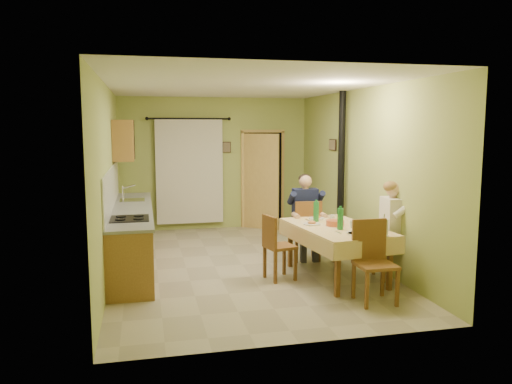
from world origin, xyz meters
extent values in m
cube|color=tan|center=(0.00, 0.00, 0.00)|extent=(4.00, 6.00, 0.01)
cube|color=#A5B25B|center=(0.00, 3.00, 1.40)|extent=(4.00, 0.04, 2.80)
cube|color=#A5B25B|center=(0.00, -3.00, 1.40)|extent=(4.00, 0.04, 2.80)
cube|color=#A5B25B|center=(-2.00, 0.00, 1.40)|extent=(0.04, 6.00, 2.80)
cube|color=#A5B25B|center=(2.00, 0.00, 1.40)|extent=(0.04, 6.00, 2.80)
cube|color=white|center=(0.00, 0.00, 2.80)|extent=(4.00, 6.00, 0.04)
cube|color=olive|center=(-1.70, 0.40, 0.44)|extent=(0.60, 3.60, 0.88)
cube|color=gray|center=(-1.70, 0.40, 0.90)|extent=(0.64, 3.64, 0.04)
cube|color=white|center=(-1.99, 0.40, 1.23)|extent=(0.02, 3.60, 0.66)
cube|color=silver|center=(-1.70, 1.20, 0.92)|extent=(0.42, 0.42, 0.03)
cube|color=black|center=(-1.70, -0.60, 0.93)|extent=(0.52, 0.56, 0.02)
cube|color=black|center=(-1.40, -0.60, 0.45)|extent=(0.01, 0.55, 0.55)
cube|color=olive|center=(-1.82, 1.70, 1.95)|extent=(0.35, 1.40, 0.70)
cylinder|color=black|center=(-0.55, 2.88, 2.35)|extent=(1.70, 0.04, 0.04)
cube|color=silver|center=(-0.55, 2.90, 1.25)|extent=(1.40, 0.06, 2.20)
cube|color=black|center=(1.05, 2.98, 1.03)|extent=(0.84, 0.03, 2.06)
cube|color=tan|center=(0.60, 2.97, 1.03)|extent=(0.06, 0.06, 2.12)
cube|color=tan|center=(1.50, 2.97, 1.03)|extent=(0.06, 0.06, 2.12)
cube|color=tan|center=(1.05, 2.97, 2.09)|extent=(0.96, 0.06, 0.06)
cube|color=tan|center=(0.95, 2.70, 1.02)|extent=(0.65, 0.56, 2.04)
cube|color=#DDBA79|center=(1.20, -0.97, 0.74)|extent=(1.26, 1.88, 0.04)
cube|color=#DDBA79|center=(1.31, -1.84, 0.63)|extent=(1.04, 0.15, 0.22)
cube|color=#DDBA79|center=(1.09, -0.10, 0.63)|extent=(1.04, 0.15, 0.22)
cube|color=#DDBA79|center=(0.68, -1.04, 0.63)|extent=(0.24, 1.75, 0.22)
cube|color=#DDBA79|center=(1.72, -0.90, 0.63)|extent=(0.24, 1.75, 0.22)
cylinder|color=white|center=(1.12, -0.35, 0.77)|extent=(0.25, 0.25, 0.02)
ellipsoid|color=#CC7233|center=(1.12, -0.35, 0.79)|extent=(0.12, 0.12, 0.05)
cylinder|color=white|center=(1.26, -1.55, 0.77)|extent=(0.25, 0.25, 0.02)
ellipsoid|color=#CC7233|center=(1.26, -1.55, 0.79)|extent=(0.12, 0.12, 0.05)
cylinder|color=white|center=(1.50, -1.29, 0.77)|extent=(0.25, 0.25, 0.02)
ellipsoid|color=#CC7233|center=(1.50, -1.29, 0.79)|extent=(0.12, 0.12, 0.05)
cylinder|color=white|center=(0.89, -0.77, 0.77)|extent=(0.25, 0.25, 0.02)
ellipsoid|color=#CC7233|center=(0.89, -0.77, 0.79)|extent=(0.12, 0.12, 0.05)
cylinder|color=#DE673C|center=(1.20, -0.92, 0.80)|extent=(0.26, 0.26, 0.08)
cylinder|color=white|center=(1.27, -1.51, 0.77)|extent=(0.28, 0.28, 0.02)
cube|color=tan|center=(1.24, -1.51, 0.79)|extent=(0.07, 0.07, 0.03)
cube|color=tan|center=(1.34, -1.51, 0.79)|extent=(0.05, 0.07, 0.03)
cube|color=tan|center=(1.26, -1.56, 0.79)|extent=(0.07, 0.07, 0.03)
cube|color=tan|center=(1.28, -1.55, 0.79)|extent=(0.05, 0.07, 0.03)
cube|color=tan|center=(1.27, -1.52, 0.79)|extent=(0.07, 0.06, 0.03)
cube|color=tan|center=(1.26, -1.54, 0.79)|extent=(0.07, 0.06, 0.03)
cube|color=tan|center=(1.23, -1.53, 0.79)|extent=(0.04, 0.06, 0.03)
cylinder|color=silver|center=(1.37, -1.12, 0.81)|extent=(0.07, 0.07, 0.10)
cylinder|color=silver|center=(1.29, -0.59, 0.81)|extent=(0.07, 0.07, 0.10)
cylinder|color=white|center=(1.55, -1.73, 0.88)|extent=(0.11, 0.11, 0.22)
cylinder|color=silver|center=(1.55, -1.73, 0.91)|extent=(0.02, 0.02, 0.30)
cube|color=brown|center=(1.08, 0.08, 0.48)|extent=(0.46, 0.46, 0.04)
cube|color=brown|center=(1.06, -0.12, 0.75)|extent=(0.44, 0.07, 0.50)
cube|color=brown|center=(1.29, -2.06, 0.48)|extent=(0.46, 0.46, 0.04)
cube|color=brown|center=(1.29, -1.85, 0.76)|extent=(0.46, 0.05, 0.52)
cube|color=brown|center=(1.99, -1.17, 0.48)|extent=(0.50, 0.50, 0.04)
cube|color=brown|center=(2.20, -1.19, 0.76)|extent=(0.08, 0.46, 0.52)
cube|color=brown|center=(0.39, -0.86, 0.48)|extent=(0.46, 0.46, 0.04)
cube|color=brown|center=(0.22, -0.90, 0.72)|extent=(0.13, 0.38, 0.44)
cube|color=#141938|center=(1.07, -0.02, 0.56)|extent=(0.38, 0.42, 0.16)
cube|color=#141938|center=(1.08, 0.11, 0.91)|extent=(0.41, 0.24, 0.54)
sphere|color=tan|center=(1.08, 0.10, 1.30)|extent=(0.21, 0.21, 0.21)
ellipsoid|color=black|center=(1.08, 0.14, 1.34)|extent=(0.21, 0.21, 0.16)
cube|color=silver|center=(2.09, -1.18, 0.56)|extent=(0.43, 0.40, 0.16)
cube|color=silver|center=(1.96, -1.17, 0.91)|extent=(0.26, 0.42, 0.54)
sphere|color=tan|center=(1.97, -1.17, 1.30)|extent=(0.21, 0.21, 0.21)
ellipsoid|color=olive|center=(1.93, -1.16, 1.34)|extent=(0.21, 0.21, 0.16)
cylinder|color=black|center=(1.90, 0.60, 1.40)|extent=(0.12, 0.12, 2.80)
cylinder|color=black|center=(1.90, 0.60, 0.15)|extent=(0.24, 0.24, 0.30)
cube|color=black|center=(0.25, 2.97, 1.75)|extent=(0.19, 0.03, 0.23)
cube|color=brown|center=(1.97, 1.20, 1.85)|extent=(0.03, 0.31, 0.21)
camera|label=1|loc=(-1.49, -7.60, 2.18)|focal=35.00mm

